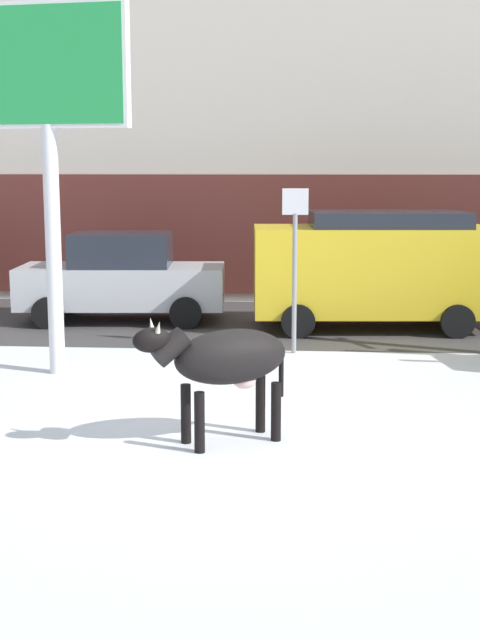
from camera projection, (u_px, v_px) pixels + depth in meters
name	position (u px, v px, depth m)	size (l,w,h in m)	color
ground_plane	(222.00, 443.00, 10.27)	(120.00, 120.00, 0.00)	white
road_strip	(260.00, 322.00, 18.22)	(60.00, 5.60, 0.01)	#423F3F
building_facade	(274.00, 38.00, 22.89)	(44.00, 6.10, 13.00)	beige
cow_black	(225.00, 359.00, 10.13)	(1.84, 1.33, 1.54)	black
billboard	(47.00, 89.00, 13.03)	(2.53, 0.50, 5.56)	silver
car_silver_sedan	(122.00, 278.00, 18.23)	(4.32, 2.23, 1.84)	#B7BABF
car_yellow_van	(373.00, 267.00, 17.30)	(4.73, 2.39, 2.32)	gold
pedestrian_near_billboard	(52.00, 262.00, 21.44)	(0.36, 0.24, 1.73)	#282833
pedestrian_by_cars	(63.00, 263.00, 21.42)	(0.36, 0.24, 1.73)	#282833
street_sign	(295.00, 257.00, 14.96)	(0.44, 0.08, 2.82)	gray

